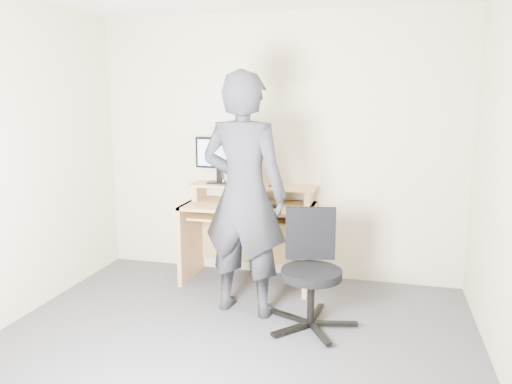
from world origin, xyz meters
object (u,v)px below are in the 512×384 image
at_px(office_chair, 311,265).
at_px(person, 244,195).
at_px(desk, 251,224).
at_px(monitor, 218,156).

relative_size(office_chair, person, 0.45).
relative_size(desk, monitor, 2.57).
distance_m(monitor, office_chair, 1.54).
bearing_deg(office_chair, person, 156.78).
bearing_deg(office_chair, monitor, 127.07).
distance_m(desk, monitor, 0.72).
distance_m(office_chair, person, 0.75).
bearing_deg(person, office_chair, 177.11).
xyz_separation_m(monitor, person, (0.48, -0.79, -0.21)).
xyz_separation_m(desk, person, (0.14, -0.72, 0.42)).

